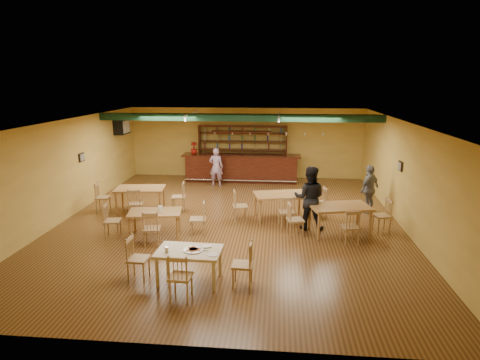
# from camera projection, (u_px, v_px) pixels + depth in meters

# --- Properties ---
(floor) EXTENTS (12.00, 12.00, 0.00)m
(floor) POSITION_uv_depth(u_px,v_px,m) (230.00, 222.00, 12.40)
(floor) COLOR #4F3116
(floor) RESTS_ON ground
(ceiling_beam) EXTENTS (10.00, 0.30, 0.25)m
(ceiling_beam) POSITION_uv_depth(u_px,v_px,m) (239.00, 117.00, 14.44)
(ceiling_beam) COLOR black
(ceiling_beam) RESTS_ON ceiling
(track_rail_left) EXTENTS (0.05, 2.50, 0.05)m
(track_rail_left) POSITION_uv_depth(u_px,v_px,m) (192.00, 114.00, 15.17)
(track_rail_left) COLOR silver
(track_rail_left) RESTS_ON ceiling
(track_rail_right) EXTENTS (0.05, 2.50, 0.05)m
(track_rail_right) POSITION_uv_depth(u_px,v_px,m) (279.00, 114.00, 14.88)
(track_rail_right) COLOR silver
(track_rail_right) RESTS_ON ceiling
(ac_unit) EXTENTS (0.34, 0.70, 0.48)m
(ac_unit) POSITION_uv_depth(u_px,v_px,m) (122.00, 127.00, 16.35)
(ac_unit) COLOR silver
(ac_unit) RESTS_ON wall_left
(picture_left) EXTENTS (0.04, 0.34, 0.28)m
(picture_left) POSITION_uv_depth(u_px,v_px,m) (82.00, 157.00, 13.42)
(picture_left) COLOR black
(picture_left) RESTS_ON wall_left
(picture_right) EXTENTS (0.04, 0.34, 0.28)m
(picture_right) POSITION_uv_depth(u_px,v_px,m) (400.00, 166.00, 12.04)
(picture_right) COLOR black
(picture_right) RESTS_ON wall_right
(bar_counter) EXTENTS (4.89, 0.85, 1.13)m
(bar_counter) POSITION_uv_depth(u_px,v_px,m) (241.00, 168.00, 17.27)
(bar_counter) COLOR #38110B
(bar_counter) RESTS_ON ground
(back_bar_hutch) EXTENTS (3.79, 0.40, 2.28)m
(back_bar_hutch) POSITION_uv_depth(u_px,v_px,m) (243.00, 152.00, 17.74)
(back_bar_hutch) COLOR #38110B
(back_bar_hutch) RESTS_ON ground
(poinsettia) EXTENTS (0.36, 0.36, 0.50)m
(poinsettia) POSITION_uv_depth(u_px,v_px,m) (194.00, 148.00, 17.25)
(poinsettia) COLOR #A5170F
(poinsettia) RESTS_ON bar_counter
(dining_table_a) EXTENTS (1.63, 1.09, 0.77)m
(dining_table_a) POSITION_uv_depth(u_px,v_px,m) (141.00, 199.00, 13.37)
(dining_table_a) COLOR #A16F39
(dining_table_a) RESTS_ON ground
(dining_table_b) EXTENTS (1.75, 1.28, 0.79)m
(dining_table_b) POSITION_uv_depth(u_px,v_px,m) (280.00, 206.00, 12.58)
(dining_table_b) COLOR #A16F39
(dining_table_b) RESTS_ON ground
(dining_table_c) EXTENTS (1.51, 1.05, 0.70)m
(dining_table_c) POSITION_uv_depth(u_px,v_px,m) (155.00, 224.00, 11.20)
(dining_table_c) COLOR #A16F39
(dining_table_c) RESTS_ON ground
(dining_table_d) EXTENTS (1.78, 1.31, 0.80)m
(dining_table_d) POSITION_uv_depth(u_px,v_px,m) (339.00, 220.00, 11.37)
(dining_table_d) COLOR #A16F39
(dining_table_d) RESTS_ON ground
(near_table) EXTENTS (1.36, 0.91, 0.71)m
(near_table) POSITION_uv_depth(u_px,v_px,m) (189.00, 266.00, 8.62)
(near_table) COLOR #CDB489
(near_table) RESTS_ON ground
(pizza_tray) EXTENTS (0.42, 0.42, 0.01)m
(pizza_tray) POSITION_uv_depth(u_px,v_px,m) (194.00, 250.00, 8.52)
(pizza_tray) COLOR silver
(pizza_tray) RESTS_ON near_table
(parmesan_shaker) EXTENTS (0.08, 0.08, 0.11)m
(parmesan_shaker) POSITION_uv_depth(u_px,v_px,m) (167.00, 250.00, 8.42)
(parmesan_shaker) COLOR #EAE5C6
(parmesan_shaker) RESTS_ON near_table
(napkin_stack) EXTENTS (0.24, 0.21, 0.03)m
(napkin_stack) POSITION_uv_depth(u_px,v_px,m) (206.00, 246.00, 8.69)
(napkin_stack) COLOR white
(napkin_stack) RESTS_ON near_table
(pizza_server) EXTENTS (0.33, 0.20, 0.00)m
(pizza_server) POSITION_uv_depth(u_px,v_px,m) (201.00, 249.00, 8.56)
(pizza_server) COLOR silver
(pizza_server) RESTS_ON pizza_tray
(side_plate) EXTENTS (0.23, 0.23, 0.01)m
(side_plate) POSITION_uv_depth(u_px,v_px,m) (213.00, 255.00, 8.30)
(side_plate) COLOR white
(side_plate) RESTS_ON near_table
(patron_bar) EXTENTS (0.57, 0.39, 1.53)m
(patron_bar) POSITION_uv_depth(u_px,v_px,m) (216.00, 167.00, 16.50)
(patron_bar) COLOR purple
(patron_bar) RESTS_ON ground
(patron_right_a) EXTENTS (0.96, 0.79, 1.82)m
(patron_right_a) POSITION_uv_depth(u_px,v_px,m) (309.00, 198.00, 11.62)
(patron_right_a) COLOR black
(patron_right_a) RESTS_ON ground
(patron_right_b) EXTENTS (0.90, 0.92, 1.55)m
(patron_right_b) POSITION_uv_depth(u_px,v_px,m) (369.00, 189.00, 13.10)
(patron_right_b) COLOR slate
(patron_right_b) RESTS_ON ground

